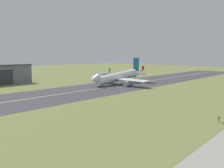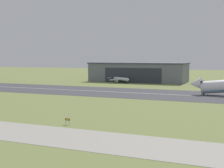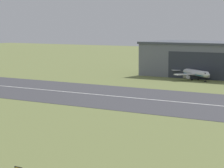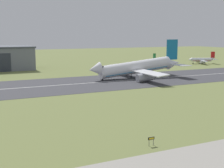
{
  "view_description": "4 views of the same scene",
  "coord_description": "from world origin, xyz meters",
  "px_view_note": "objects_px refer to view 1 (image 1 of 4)",
  "views": [
    {
      "loc": [
        -49.78,
        13.52,
        20.77
      ],
      "look_at": [
        24.07,
        84.34,
        7.29
      ],
      "focal_mm": 35.0,
      "sensor_mm": 36.0,
      "label": 1
    },
    {
      "loc": [
        64.16,
        -37.51,
        18.43
      ],
      "look_at": [
        17.84,
        74.22,
        7.94
      ],
      "focal_mm": 50.0,
      "sensor_mm": 36.0,
      "label": 2
    },
    {
      "loc": [
        72.19,
        -17.53,
        21.61
      ],
      "look_at": [
        5.22,
        81.83,
        8.04
      ],
      "focal_mm": 85.0,
      "sensor_mm": 36.0,
      "label": 3
    },
    {
      "loc": [
        -11.09,
        -14.15,
        21.58
      ],
      "look_at": [
        27.3,
        66.14,
        7.28
      ],
      "focal_mm": 50.0,
      "sensor_mm": 36.0,
      "label": 4
    }
  ],
  "objects_px": {
    "airplane_landing": "(118,77)",
    "airplane_parked_centre": "(106,74)",
    "airplane_parked_west": "(137,71)",
    "runway_sign": "(219,118)"
  },
  "relations": [
    {
      "from": "airplane_parked_centre",
      "to": "runway_sign",
      "type": "xyz_separation_m",
      "value": [
        -80.46,
        -132.12,
        -1.45
      ]
    },
    {
      "from": "airplane_landing",
      "to": "runway_sign",
      "type": "bearing_deg",
      "value": -118.15
    },
    {
      "from": "airplane_landing",
      "to": "airplane_parked_centre",
      "type": "xyz_separation_m",
      "value": [
        35.78,
        48.61,
        -2.44
      ]
    },
    {
      "from": "airplane_landing",
      "to": "airplane_parked_centre",
      "type": "relative_size",
      "value": 2.36
    },
    {
      "from": "airplane_parked_west",
      "to": "airplane_parked_centre",
      "type": "distance_m",
      "value": 45.5
    },
    {
      "from": "airplane_landing",
      "to": "runway_sign",
      "type": "distance_m",
      "value": 94.79
    },
    {
      "from": "airplane_landing",
      "to": "airplane_parked_centre",
      "type": "distance_m",
      "value": 60.4
    },
    {
      "from": "airplane_parked_west",
      "to": "runway_sign",
      "type": "bearing_deg",
      "value": -134.46
    },
    {
      "from": "airplane_parked_west",
      "to": "runway_sign",
      "type": "relative_size",
      "value": 12.59
    },
    {
      "from": "airplane_parked_west",
      "to": "airplane_landing",
      "type": "bearing_deg",
      "value": -151.15
    }
  ]
}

